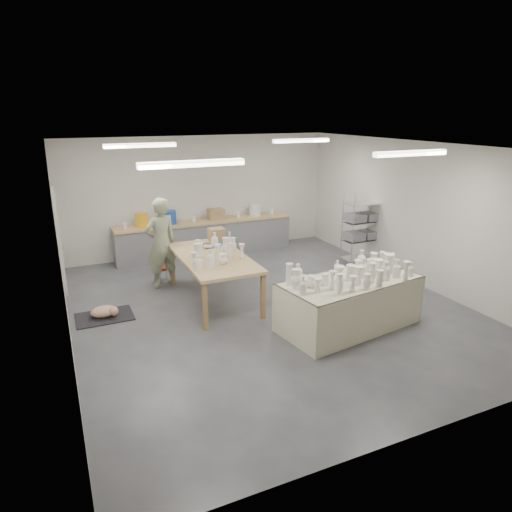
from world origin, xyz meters
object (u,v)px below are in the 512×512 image
potter (161,243)px  red_stool (160,269)px  work_table (214,255)px  drying_table (350,302)px

potter → red_stool: 0.71m
work_table → drying_table: bearing=-50.1°
potter → red_stool: bearing=-104.5°
drying_table → work_table: (-1.71, 2.10, 0.45)m
drying_table → potter: potter is taller
drying_table → work_table: size_ratio=1.05×
drying_table → red_stool: bearing=116.7°
potter → work_table: bearing=110.1°
drying_table → potter: bearing=118.9°
work_table → red_stool: work_table is taller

